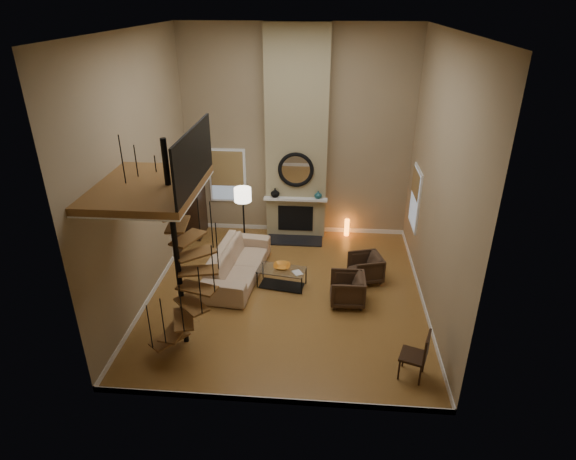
# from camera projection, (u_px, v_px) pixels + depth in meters

# --- Properties ---
(ground) EXTENTS (6.00, 6.50, 0.01)m
(ground) POSITION_uv_depth(u_px,v_px,m) (287.00, 294.00, 10.83)
(ground) COLOR #AB7837
(ground) RESTS_ON ground
(back_wall) EXTENTS (6.00, 0.02, 5.50)m
(back_wall) POSITION_uv_depth(u_px,v_px,m) (297.00, 136.00, 12.52)
(back_wall) COLOR #988362
(back_wall) RESTS_ON ground
(front_wall) EXTENTS (6.00, 0.02, 5.50)m
(front_wall) POSITION_uv_depth(u_px,v_px,m) (266.00, 258.00, 6.71)
(front_wall) COLOR #988362
(front_wall) RESTS_ON ground
(left_wall) EXTENTS (0.02, 6.50, 5.50)m
(left_wall) POSITION_uv_depth(u_px,v_px,m) (141.00, 174.00, 9.84)
(left_wall) COLOR #988362
(left_wall) RESTS_ON ground
(right_wall) EXTENTS (0.02, 6.50, 5.50)m
(right_wall) POSITION_uv_depth(u_px,v_px,m) (439.00, 183.00, 9.39)
(right_wall) COLOR #988362
(right_wall) RESTS_ON ground
(ceiling) EXTENTS (6.00, 6.50, 0.01)m
(ceiling) POSITION_uv_depth(u_px,v_px,m) (286.00, 30.00, 8.40)
(ceiling) COLOR silver
(ceiling) RESTS_ON back_wall
(baseboard_back) EXTENTS (6.00, 0.02, 0.12)m
(baseboard_back) POSITION_uv_depth(u_px,v_px,m) (296.00, 228.00, 13.70)
(baseboard_back) COLOR white
(baseboard_back) RESTS_ON ground
(baseboard_front) EXTENTS (6.00, 0.02, 0.12)m
(baseboard_front) POSITION_uv_depth(u_px,v_px,m) (270.00, 400.00, 7.90)
(baseboard_front) COLOR white
(baseboard_front) RESTS_ON ground
(baseboard_left) EXTENTS (0.02, 6.50, 0.12)m
(baseboard_left) POSITION_uv_depth(u_px,v_px,m) (157.00, 285.00, 11.02)
(baseboard_left) COLOR white
(baseboard_left) RESTS_ON ground
(baseboard_right) EXTENTS (0.02, 6.50, 0.12)m
(baseboard_right) POSITION_uv_depth(u_px,v_px,m) (422.00, 298.00, 10.58)
(baseboard_right) COLOR white
(baseboard_right) RESTS_ON ground
(chimney_breast) EXTENTS (1.60, 0.38, 5.50)m
(chimney_breast) POSITION_uv_depth(u_px,v_px,m) (297.00, 137.00, 12.35)
(chimney_breast) COLOR #978A62
(chimney_breast) RESTS_ON ground
(hearth) EXTENTS (1.50, 0.60, 0.04)m
(hearth) POSITION_uv_depth(u_px,v_px,m) (295.00, 240.00, 13.12)
(hearth) COLOR black
(hearth) RESTS_ON ground
(firebox) EXTENTS (0.95, 0.02, 0.72)m
(firebox) POSITION_uv_depth(u_px,v_px,m) (295.00, 218.00, 13.14)
(firebox) COLOR black
(firebox) RESTS_ON chimney_breast
(mantel) EXTENTS (1.70, 0.18, 0.06)m
(mantel) POSITION_uv_depth(u_px,v_px,m) (295.00, 199.00, 12.80)
(mantel) COLOR white
(mantel) RESTS_ON chimney_breast
(mirror_frame) EXTENTS (0.94, 0.10, 0.94)m
(mirror_frame) POSITION_uv_depth(u_px,v_px,m) (296.00, 170.00, 12.51)
(mirror_frame) COLOR black
(mirror_frame) RESTS_ON chimney_breast
(mirror_disc) EXTENTS (0.80, 0.01, 0.80)m
(mirror_disc) POSITION_uv_depth(u_px,v_px,m) (296.00, 170.00, 12.51)
(mirror_disc) COLOR white
(mirror_disc) RESTS_ON chimney_breast
(vase_left) EXTENTS (0.24, 0.24, 0.25)m
(vase_left) POSITION_uv_depth(u_px,v_px,m) (275.00, 193.00, 12.81)
(vase_left) COLOR black
(vase_left) RESTS_ON mantel
(vase_right) EXTENTS (0.20, 0.20, 0.21)m
(vase_right) POSITION_uv_depth(u_px,v_px,m) (318.00, 195.00, 12.74)
(vase_right) COLOR #184C55
(vase_right) RESTS_ON mantel
(window_back) EXTENTS (1.02, 0.06, 1.52)m
(window_back) POSITION_uv_depth(u_px,v_px,m) (227.00, 175.00, 13.13)
(window_back) COLOR white
(window_back) RESTS_ON back_wall
(window_right) EXTENTS (0.06, 1.02, 1.52)m
(window_right) POSITION_uv_depth(u_px,v_px,m) (415.00, 197.00, 11.67)
(window_right) COLOR white
(window_right) RESTS_ON right_wall
(entry_door) EXTENTS (0.10, 1.05, 2.16)m
(entry_door) POSITION_uv_depth(u_px,v_px,m) (177.00, 214.00, 12.19)
(entry_door) COLOR white
(entry_door) RESTS_ON ground
(loft) EXTENTS (1.70, 2.20, 1.09)m
(loft) POSITION_uv_depth(u_px,v_px,m) (154.00, 184.00, 7.94)
(loft) COLOR brown
(loft) RESTS_ON left_wall
(spiral_stair) EXTENTS (1.47, 1.47, 4.06)m
(spiral_stair) POSITION_uv_depth(u_px,v_px,m) (178.00, 261.00, 8.57)
(spiral_stair) COLOR black
(spiral_stair) RESTS_ON ground
(hutch) EXTENTS (0.43, 0.91, 2.03)m
(hutch) POSITION_uv_depth(u_px,v_px,m) (194.00, 203.00, 13.11)
(hutch) COLOR black
(hutch) RESTS_ON ground
(sofa) EXTENTS (1.27, 2.66, 0.75)m
(sofa) POSITION_uv_depth(u_px,v_px,m) (237.00, 263.00, 11.27)
(sofa) COLOR tan
(sofa) RESTS_ON ground
(armchair_near) EXTENTS (0.87, 0.86, 0.64)m
(armchair_near) POSITION_uv_depth(u_px,v_px,m) (368.00, 267.00, 11.17)
(armchair_near) COLOR #3D291C
(armchair_near) RESTS_ON ground
(armchair_far) EXTENTS (0.75, 0.73, 0.67)m
(armchair_far) POSITION_uv_depth(u_px,v_px,m) (350.00, 289.00, 10.34)
(armchair_far) COLOR #3D291C
(armchair_far) RESTS_ON ground
(coffee_table) EXTENTS (1.16, 0.72, 0.43)m
(coffee_table) POSITION_uv_depth(u_px,v_px,m) (282.00, 276.00, 10.97)
(coffee_table) COLOR silver
(coffee_table) RESTS_ON ground
(bowl) EXTENTS (0.39, 0.39, 0.10)m
(bowl) POSITION_uv_depth(u_px,v_px,m) (282.00, 267.00, 10.92)
(bowl) COLOR orange
(bowl) RESTS_ON coffee_table
(book) EXTENTS (0.28, 0.30, 0.02)m
(book) POSITION_uv_depth(u_px,v_px,m) (297.00, 273.00, 10.73)
(book) COLOR gray
(book) RESTS_ON coffee_table
(floor_lamp) EXTENTS (0.43, 0.43, 1.76)m
(floor_lamp) POSITION_uv_depth(u_px,v_px,m) (243.00, 200.00, 12.09)
(floor_lamp) COLOR black
(floor_lamp) RESTS_ON ground
(accent_lamp) EXTENTS (0.13, 0.13, 0.47)m
(accent_lamp) POSITION_uv_depth(u_px,v_px,m) (347.00, 227.00, 13.33)
(accent_lamp) COLOR orange
(accent_lamp) RESTS_ON ground
(side_chair) EXTENTS (0.55, 0.55, 0.95)m
(side_chair) POSITION_uv_depth(u_px,v_px,m) (419.00, 354.00, 8.24)
(side_chair) COLOR black
(side_chair) RESTS_ON ground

